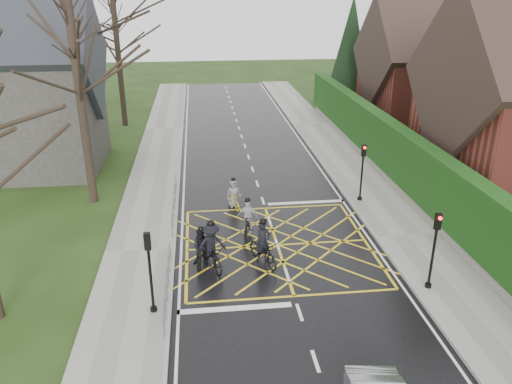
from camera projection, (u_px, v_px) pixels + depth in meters
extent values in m
plane|color=black|center=(277.00, 245.00, 22.22)|extent=(120.00, 120.00, 0.00)
cube|color=black|center=(277.00, 245.00, 22.21)|extent=(9.00, 80.00, 0.01)
cube|color=gray|center=(407.00, 236.00, 22.84)|extent=(3.00, 80.00, 0.15)
cube|color=gray|center=(140.00, 251.00, 21.54)|extent=(3.00, 80.00, 0.15)
cube|color=slate|center=(395.00, 182.00, 28.43)|extent=(0.50, 38.00, 0.70)
cube|color=#14350E|center=(399.00, 153.00, 27.76)|extent=(0.90, 38.00, 2.80)
cube|color=maroon|center=(427.00, 92.00, 39.18)|extent=(9.00, 8.00, 6.00)
cube|color=#2E211B|center=(432.00, 54.00, 38.08)|extent=(9.80, 8.80, 8.80)
cube|color=maroon|center=(471.00, 18.00, 37.38)|extent=(0.70, 0.70, 1.60)
cylinder|color=black|center=(347.00, 102.00, 47.01)|extent=(0.50, 0.50, 1.20)
cone|color=black|center=(350.00, 54.00, 45.33)|extent=(4.60, 4.60, 10.00)
cube|color=#2D2B28|center=(29.00, 113.00, 30.43)|extent=(8.00, 7.00, 7.00)
cube|color=#26282D|center=(19.00, 56.00, 29.13)|extent=(8.80, 7.80, 7.80)
cylinder|color=black|center=(81.00, 99.00, 24.65)|extent=(0.44, 0.44, 11.00)
cylinder|color=black|center=(89.00, 66.00, 31.69)|extent=(0.44, 0.44, 12.00)
cylinder|color=black|center=(119.00, 64.00, 39.49)|extent=(0.44, 0.44, 10.00)
cylinder|color=slate|center=(167.00, 274.00, 18.12)|extent=(0.05, 5.00, 0.05)
cylinder|color=slate|center=(167.00, 284.00, 18.29)|extent=(0.04, 5.00, 0.04)
cylinder|color=slate|center=(164.00, 328.00, 16.01)|extent=(0.04, 0.04, 1.00)
cylinder|color=slate|center=(170.00, 252.00, 20.60)|extent=(0.04, 0.04, 1.00)
cylinder|color=slate|center=(174.00, 195.00, 25.00)|extent=(0.05, 6.00, 0.05)
cylinder|color=slate|center=(174.00, 203.00, 25.17)|extent=(0.04, 6.00, 0.04)
cylinder|color=slate|center=(172.00, 230.00, 22.44)|extent=(0.04, 0.04, 1.00)
cylinder|color=slate|center=(176.00, 182.00, 27.95)|extent=(0.04, 0.04, 1.00)
cylinder|color=black|center=(362.00, 176.00, 26.05)|extent=(0.10, 0.10, 3.00)
cylinder|color=black|center=(360.00, 200.00, 26.56)|extent=(0.24, 0.24, 0.30)
cube|color=black|center=(364.00, 150.00, 25.51)|extent=(0.22, 0.16, 0.62)
sphere|color=#FF0C0C|center=(365.00, 148.00, 25.33)|extent=(0.14, 0.14, 0.14)
cylinder|color=black|center=(433.00, 256.00, 18.34)|extent=(0.10, 0.10, 3.00)
cylinder|color=black|center=(428.00, 287.00, 18.85)|extent=(0.24, 0.24, 0.30)
cube|color=black|center=(438.00, 221.00, 17.80)|extent=(0.22, 0.16, 0.62)
sphere|color=#FF0C0C|center=(440.00, 218.00, 17.63)|extent=(0.14, 0.14, 0.14)
cylinder|color=black|center=(151.00, 278.00, 16.96)|extent=(0.10, 0.10, 3.00)
cylinder|color=black|center=(154.00, 311.00, 17.48)|extent=(0.24, 0.24, 0.30)
cube|color=black|center=(147.00, 241.00, 16.43)|extent=(0.22, 0.16, 0.62)
sphere|color=#FF0C0C|center=(147.00, 235.00, 16.47)|extent=(0.14, 0.14, 0.14)
imported|color=black|center=(263.00, 251.00, 20.60)|extent=(1.49, 2.18, 1.08)
imported|color=black|center=(263.00, 242.00, 20.55)|extent=(0.79, 0.67, 1.84)
sphere|color=black|center=(263.00, 221.00, 20.19)|extent=(0.29, 0.29, 0.29)
imported|color=black|center=(202.00, 254.00, 20.43)|extent=(0.90, 1.81, 1.05)
imported|color=black|center=(202.00, 247.00, 20.41)|extent=(0.90, 0.78, 1.60)
sphere|color=black|center=(201.00, 229.00, 20.10)|extent=(0.25, 0.25, 0.25)
imported|color=black|center=(212.00, 255.00, 20.29)|extent=(1.43, 2.26, 1.12)
imported|color=black|center=(211.00, 245.00, 20.23)|extent=(1.40, 1.08, 1.91)
sphere|color=black|center=(211.00, 224.00, 19.86)|extent=(0.30, 0.30, 0.30)
imported|color=black|center=(248.00, 223.00, 23.01)|extent=(0.97, 1.86, 1.08)
imported|color=#B1B0B5|center=(248.00, 217.00, 23.00)|extent=(1.04, 0.65, 1.65)
sphere|color=black|center=(247.00, 200.00, 22.67)|extent=(0.26, 0.26, 0.26)
imported|color=#B88F16|center=(234.00, 200.00, 25.84)|extent=(0.98, 1.77, 0.88)
imported|color=slate|center=(233.00, 193.00, 25.82)|extent=(0.83, 0.64, 1.49)
sphere|color=black|center=(233.00, 180.00, 25.53)|extent=(0.23, 0.23, 0.23)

